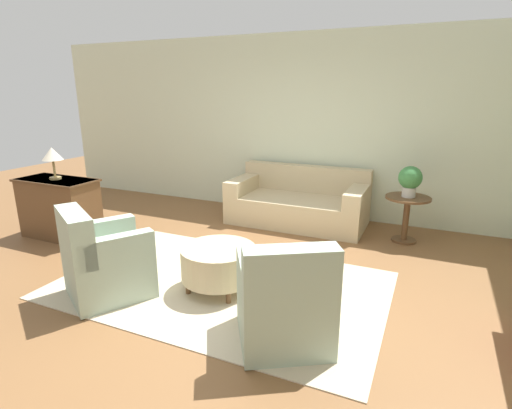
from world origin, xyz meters
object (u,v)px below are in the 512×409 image
Objects in this scene: armchair_left at (103,262)px; side_table at (407,211)px; couch at (298,203)px; armchair_right at (284,302)px; table_lamp at (52,155)px; ottoman_table at (219,263)px; dresser at (60,207)px; potted_plant_on_side_table at (410,179)px.

side_table is (2.55, 2.77, 0.07)m from armchair_left.
couch is 3.08m from armchair_right.
armchair_right is 2.30× the size of table_lamp.
ottoman_table is at bearing 147.74° from armchair_right.
armchair_left is at bearing -132.69° from side_table.
armchair_left is at bearing -29.89° from dresser.
ottoman_table is 0.68× the size of dresser.
couch is 1.66m from potted_plant_on_side_table.
armchair_right is (1.86, 0.00, 0.00)m from armchair_left.
dresser is at bearing -157.99° from potted_plant_on_side_table.
ottoman_table is at bearing -91.23° from couch.
dresser is (-2.77, -1.94, 0.12)m from couch.
armchair_left is 2.18m from table_lamp.
ottoman_table is at bearing -9.22° from table_lamp.
table_lamp is (-0.00, 0.00, 0.71)m from dresser.
armchair_right reaches higher than couch.
potted_plant_on_side_table is (4.32, 1.75, 0.43)m from dresser.
potted_plant_on_side_table is at bearing 53.75° from ottoman_table.
armchair_right reaches higher than dresser.
side_table is at bearing -6.92° from couch.
dresser is 4.68m from potted_plant_on_side_table.
potted_plant_on_side_table is at bearing 22.01° from dresser.
table_lamp is at bearing -157.99° from potted_plant_on_side_table.
armchair_right is at bearing -104.00° from side_table.
armchair_left is 2.30× the size of table_lamp.
potted_plant_on_side_table is (0.69, 2.77, 0.49)m from armchair_right.
ottoman_table is 1.77× the size of table_lamp.
armchair_left is at bearing -132.69° from potted_plant_on_side_table.
armchair_left is 1.00× the size of armchair_right.
dresser is at bearing 170.78° from ottoman_table.
table_lamp reaches higher than dresser.
dresser is 0.71m from table_lamp.
ottoman_table is 1.87× the size of potted_plant_on_side_table.
armchair_right is 3.77m from dresser.
armchair_left is (-1.00, -2.95, 0.06)m from couch.
couch is 3.48m from table_lamp.
armchair_left and armchair_right have the same top height.
side_table is at bearing 22.01° from table_lamp.
table_lamp is at bearing 180.00° from dresser.
armchair_right is 3.85m from table_lamp.
couch is at bearing 106.31° from armchair_right.
side_table is at bearing 22.01° from dresser.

